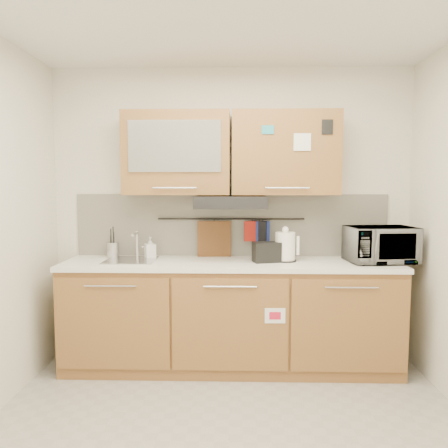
{
  "coord_description": "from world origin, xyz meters",
  "views": [
    {
      "loc": [
        0.04,
        -2.45,
        1.57
      ],
      "look_at": [
        -0.05,
        1.05,
        1.25
      ],
      "focal_mm": 35.0,
      "sensor_mm": 36.0,
      "label": 1
    }
  ],
  "objects": [
    {
      "name": "wall_back",
      "position": [
        0.0,
        1.5,
        1.3
      ],
      "size": [
        3.2,
        0.0,
        3.2
      ],
      "primitive_type": "plane",
      "rotation": [
        1.57,
        0.0,
        0.0
      ],
      "color": "silver",
      "rests_on": "ground"
    },
    {
      "name": "base_cabinet",
      "position": [
        0.0,
        1.19,
        0.41
      ],
      "size": [
        2.8,
        0.64,
        0.88
      ],
      "color": "#995F36",
      "rests_on": "floor"
    },
    {
      "name": "countertop",
      "position": [
        0.0,
        1.19,
        0.9
      ],
      "size": [
        2.82,
        0.62,
        0.04
      ],
      "primitive_type": "cube",
      "color": "white",
      "rests_on": "base_cabinet"
    },
    {
      "name": "backsplash",
      "position": [
        0.0,
        1.49,
        1.2
      ],
      "size": [
        2.8,
        0.02,
        0.56
      ],
      "primitive_type": "cube",
      "color": "silver",
      "rests_on": "countertop"
    },
    {
      "name": "upper_cabinets",
      "position": [
        -0.0,
        1.32,
        1.83
      ],
      "size": [
        1.82,
        0.37,
        0.7
      ],
      "color": "#995F36",
      "rests_on": "wall_back"
    },
    {
      "name": "range_hood",
      "position": [
        0.0,
        1.25,
        1.42
      ],
      "size": [
        0.6,
        0.46,
        0.1
      ],
      "primitive_type": "cube",
      "color": "black",
      "rests_on": "upper_cabinets"
    },
    {
      "name": "sink",
      "position": [
        -0.85,
        1.21,
        0.92
      ],
      "size": [
        0.42,
        0.4,
        0.26
      ],
      "color": "silver",
      "rests_on": "countertop"
    },
    {
      "name": "utensil_rail",
      "position": [
        0.0,
        1.45,
        1.26
      ],
      "size": [
        1.3,
        0.02,
        0.02
      ],
      "primitive_type": "cylinder",
      "rotation": [
        0.0,
        1.57,
        0.0
      ],
      "color": "black",
      "rests_on": "backsplash"
    },
    {
      "name": "utensil_crock",
      "position": [
        -1.05,
        1.35,
        0.99
      ],
      "size": [
        0.11,
        0.11,
        0.28
      ],
      "rotation": [
        0.0,
        0.0,
        -0.04
      ],
      "color": "#ACACB0",
      "rests_on": "countertop"
    },
    {
      "name": "kettle",
      "position": [
        0.46,
        1.22,
        1.04
      ],
      "size": [
        0.21,
        0.19,
        0.3
      ],
      "rotation": [
        0.0,
        0.0,
        -0.03
      ],
      "color": "white",
      "rests_on": "countertop"
    },
    {
      "name": "toaster",
      "position": [
        0.3,
        1.17,
        1.01
      ],
      "size": [
        0.25,
        0.18,
        0.17
      ],
      "rotation": [
        0.0,
        0.0,
        0.25
      ],
      "color": "black",
      "rests_on": "countertop"
    },
    {
      "name": "microwave",
      "position": [
        1.25,
        1.19,
        1.07
      ],
      "size": [
        0.58,
        0.44,
        0.3
      ],
      "primitive_type": "imported",
      "rotation": [
        0.0,
        0.0,
        0.14
      ],
      "color": "#999999",
      "rests_on": "countertop"
    },
    {
      "name": "soap_bottle",
      "position": [
        -0.71,
        1.33,
        1.01
      ],
      "size": [
        0.11,
        0.12,
        0.19
      ],
      "primitive_type": "imported",
      "rotation": [
        0.0,
        0.0,
        0.44
      ],
      "color": "#999999",
      "rests_on": "countertop"
    },
    {
      "name": "cutting_board",
      "position": [
        -0.15,
        1.44,
        1.05
      ],
      "size": [
        0.3,
        0.04,
        0.37
      ],
      "primitive_type": "cube",
      "rotation": [
        0.0,
        0.0,
        0.07
      ],
      "color": "brown",
      "rests_on": "utensil_rail"
    },
    {
      "name": "oven_mitt",
      "position": [
        0.28,
        1.44,
        1.14
      ],
      "size": [
        0.12,
        0.03,
        0.2
      ],
      "primitive_type": "cube",
      "rotation": [
        0.0,
        0.0,
        0.01
      ],
      "color": "navy",
      "rests_on": "utensil_rail"
    },
    {
      "name": "dark_pouch",
      "position": [
        0.25,
        1.44,
        1.14
      ],
      "size": [
        0.13,
        0.09,
        0.21
      ],
      "primitive_type": "cube",
      "rotation": [
        0.0,
        0.0,
        -0.41
      ],
      "color": "black",
      "rests_on": "utensil_rail"
    },
    {
      "name": "pot_holder",
      "position": [
        0.19,
        1.44,
        1.15
      ],
      "size": [
        0.15,
        0.04,
        0.18
      ],
      "primitive_type": "cube",
      "rotation": [
        0.0,
        0.0,
        0.13
      ],
      "color": "red",
      "rests_on": "utensil_rail"
    }
  ]
}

